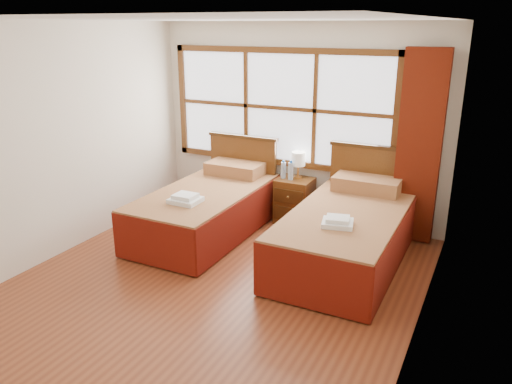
% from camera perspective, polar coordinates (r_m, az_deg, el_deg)
% --- Properties ---
extents(floor, '(4.50, 4.50, 0.00)m').
position_cam_1_polar(floor, '(5.25, -4.97, -10.61)').
color(floor, brown).
rests_on(floor, ground).
extents(ceiling, '(4.50, 4.50, 0.00)m').
position_cam_1_polar(ceiling, '(4.58, -5.92, 19.06)').
color(ceiling, white).
rests_on(ceiling, wall_back).
extents(wall_back, '(4.00, 0.00, 4.00)m').
position_cam_1_polar(wall_back, '(6.72, 4.81, 7.78)').
color(wall_back, silver).
rests_on(wall_back, floor).
extents(wall_left, '(0.00, 4.50, 4.50)m').
position_cam_1_polar(wall_left, '(6.03, -21.87, 5.24)').
color(wall_left, silver).
rests_on(wall_left, floor).
extents(wall_right, '(0.00, 4.50, 4.50)m').
position_cam_1_polar(wall_right, '(4.10, 19.10, -0.29)').
color(wall_right, silver).
rests_on(wall_right, floor).
extents(window, '(3.16, 0.06, 1.56)m').
position_cam_1_polar(window, '(6.74, 2.74, 9.59)').
color(window, white).
rests_on(window, wall_back).
extents(curtain, '(0.50, 0.16, 2.30)m').
position_cam_1_polar(curtain, '(6.21, 18.15, 4.78)').
color(curtain, '#5D1709').
rests_on(curtain, wall_back).
extents(bed_left, '(1.12, 2.17, 1.09)m').
position_cam_1_polar(bed_left, '(6.41, -5.44, -1.77)').
color(bed_left, '#3C220C').
rests_on(bed_left, floor).
extents(bed_right, '(1.17, 2.27, 1.14)m').
position_cam_1_polar(bed_right, '(5.71, 10.46, -4.48)').
color(bed_right, '#3C220C').
rests_on(bed_right, floor).
extents(nightstand, '(0.46, 0.45, 0.61)m').
position_cam_1_polar(nightstand, '(6.72, 4.40, -1.00)').
color(nightstand, '#593213').
rests_on(nightstand, floor).
extents(towels_left, '(0.34, 0.30, 0.10)m').
position_cam_1_polar(towels_left, '(5.86, -8.06, -0.79)').
color(towels_left, white).
rests_on(towels_left, bed_left).
extents(towels_right, '(0.36, 0.34, 0.09)m').
position_cam_1_polar(towels_right, '(5.15, 9.31, -3.39)').
color(towels_right, white).
rests_on(towels_right, bed_right).
extents(lamp, '(0.18, 0.18, 0.35)m').
position_cam_1_polar(lamp, '(6.61, 4.86, 3.69)').
color(lamp, gold).
rests_on(lamp, nightstand).
extents(bottle_near, '(0.06, 0.06, 0.25)m').
position_cam_1_polar(bottle_near, '(6.63, 3.15, 2.53)').
color(bottle_near, '#A1B9CF').
rests_on(bottle_near, nightstand).
extents(bottle_far, '(0.07, 0.07, 0.26)m').
position_cam_1_polar(bottle_far, '(6.56, 3.99, 2.42)').
color(bottle_far, '#A1B9CF').
rests_on(bottle_far, nightstand).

